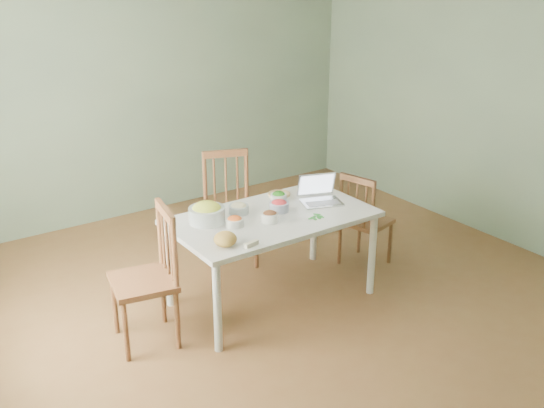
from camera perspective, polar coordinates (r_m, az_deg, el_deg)
floor at (r=5.44m, az=1.14°, el=-8.36°), size 5.00×5.00×0.00m
wall_back at (r=7.03m, az=-10.96°, el=10.00°), size 5.00×0.00×2.70m
wall_right at (r=6.65m, az=19.20°, el=8.55°), size 0.00×5.00×2.70m
dining_table at (r=5.24m, az=0.00°, el=-4.87°), size 1.62×0.91×0.76m
chair_far at (r=5.83m, az=-3.73°, el=-0.57°), size 0.58×0.57×1.04m
chair_left at (r=4.72m, az=-11.54°, el=-6.57°), size 0.52×0.53×1.04m
chair_right at (r=5.88m, az=8.44°, el=-1.32°), size 0.46×0.48×0.90m
bread_boule at (r=4.56m, az=-4.22°, el=-3.15°), size 0.18×0.18×0.11m
butter_stick at (r=4.56m, az=-1.87°, el=-3.61°), size 0.12×0.06×0.03m
bowl_squash at (r=4.96m, az=-5.87°, el=-0.75°), size 0.30×0.30×0.16m
bowl_carrot at (r=4.89m, az=-3.37°, el=-1.55°), size 0.19×0.19×0.08m
bowl_onion at (r=5.12m, az=-3.02°, el=-0.38°), size 0.21×0.21×0.09m
bowl_mushroom at (r=4.95m, az=-0.20°, el=-1.12°), size 0.18×0.18×0.09m
bowl_redpep at (r=5.16m, az=0.64°, el=-0.14°), size 0.17×0.17×0.09m
bowl_broccoli at (r=5.37m, az=0.59°, el=0.69°), size 0.14×0.14×0.09m
flatbread at (r=5.51m, az=0.64°, el=0.89°), size 0.20×0.20×0.02m
basil_bunch at (r=5.06m, az=3.86°, el=-1.12°), size 0.17×0.17×0.02m
laptop at (r=5.31m, az=4.51°, el=1.18°), size 0.41×0.39×0.22m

